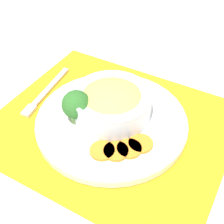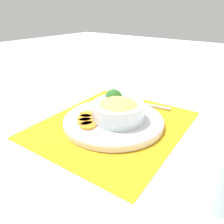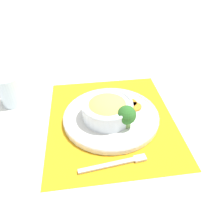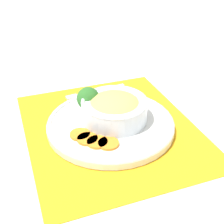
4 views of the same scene
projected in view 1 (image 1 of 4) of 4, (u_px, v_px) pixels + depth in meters
name	position (u px, v px, depth m)	size (l,w,h in m)	color
ground_plane	(112.00, 126.00, 0.64)	(4.00, 4.00, 0.00)	white
placemat	(112.00, 125.00, 0.64)	(0.49, 0.43, 0.00)	orange
plate	(112.00, 120.00, 0.63)	(0.31, 0.31, 0.02)	white
bowl	(112.00, 102.00, 0.62)	(0.16, 0.16, 0.07)	silver
broccoli_floret	(76.00, 105.00, 0.60)	(0.06, 0.06, 0.07)	#759E51
carrot_slice_near	(102.00, 151.00, 0.56)	(0.05, 0.05, 0.01)	orange
carrot_slice_middle	(116.00, 151.00, 0.56)	(0.05, 0.05, 0.01)	orange
carrot_slice_far	(129.00, 149.00, 0.57)	(0.05, 0.05, 0.01)	orange
carrot_slice_extra	(141.00, 144.00, 0.58)	(0.05, 0.05, 0.01)	orange
fork	(43.00, 95.00, 0.70)	(0.05, 0.18, 0.01)	silver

